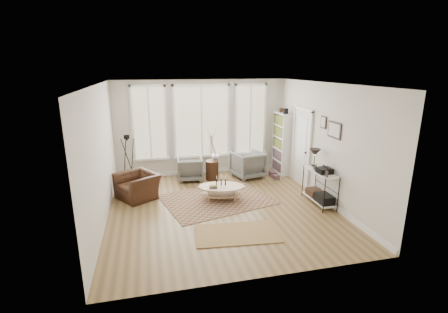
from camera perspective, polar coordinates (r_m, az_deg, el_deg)
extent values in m
plane|color=olive|center=(7.84, -0.42, -9.01)|extent=(5.50, 5.50, 0.00)
plane|color=white|center=(7.15, -0.47, 12.66)|extent=(5.50, 5.50, 0.00)
cube|color=beige|center=(10.00, -3.96, 5.06)|extent=(5.20, 0.04, 2.90)
cube|color=beige|center=(4.85, 6.85, -6.44)|extent=(5.20, 0.04, 2.90)
cube|color=beige|center=(7.26, -20.87, 0.08)|extent=(0.04, 5.50, 2.90)
cube|color=beige|center=(8.32, 17.31, 2.26)|extent=(0.04, 5.50, 2.90)
cube|color=white|center=(10.33, -3.81, -2.55)|extent=(5.10, 0.04, 0.12)
cube|color=white|center=(8.72, 16.50, -6.67)|extent=(0.03, 5.40, 0.12)
cube|color=tan|center=(9.95, -3.96, 6.17)|extent=(1.60, 0.03, 2.10)
cube|color=tan|center=(9.82, -12.96, 5.70)|extent=(0.90, 0.03, 2.10)
cube|color=tan|center=(10.31, 4.62, 6.49)|extent=(0.90, 0.03, 2.10)
cube|color=white|center=(9.93, -3.94, 6.16)|extent=(1.74, 0.06, 2.24)
cube|color=white|center=(9.80, -12.96, 5.68)|extent=(1.04, 0.06, 2.24)
cube|color=white|center=(10.29, 4.65, 6.47)|extent=(1.04, 0.06, 2.24)
cube|color=white|center=(10.14, -3.81, 0.11)|extent=(4.10, 0.12, 0.06)
cube|color=silver|center=(9.38, 13.48, 1.46)|extent=(0.04, 0.88, 2.10)
cube|color=white|center=(9.31, 13.47, 2.95)|extent=(0.01, 0.55, 1.20)
cube|color=white|center=(8.95, 14.78, 0.72)|extent=(0.06, 0.08, 2.18)
cube|color=white|center=(9.80, 12.13, 2.14)|extent=(0.06, 0.08, 2.18)
cube|color=white|center=(9.18, 13.82, 8.08)|extent=(0.06, 1.06, 0.08)
sphere|color=black|center=(9.09, 14.13, 0.65)|extent=(0.06, 0.06, 0.06)
cube|color=white|center=(9.92, 11.00, 1.77)|extent=(0.30, 0.03, 1.90)
cube|color=white|center=(10.65, 9.21, 2.79)|extent=(0.30, 0.03, 1.90)
cube|color=white|center=(10.35, 10.84, 2.34)|extent=(0.02, 0.85, 1.90)
cube|color=white|center=(10.29, 10.07, 2.30)|extent=(0.30, 0.81, 1.90)
cube|color=brown|center=(10.29, 10.07, 2.30)|extent=(0.24, 0.75, 1.76)
cube|color=black|center=(9.92, 10.81, 7.84)|extent=(0.12, 0.10, 0.16)
sphere|color=#361D11|center=(10.24, 10.01, 8.05)|extent=(0.14, 0.14, 0.14)
cube|color=white|center=(8.36, 16.30, -7.18)|extent=(0.37, 1.07, 0.03)
cube|color=white|center=(8.12, 16.67, -2.61)|extent=(0.37, 1.07, 0.02)
cylinder|color=black|center=(7.74, 17.22, -6.67)|extent=(0.02, 0.02, 0.85)
cylinder|color=black|center=(7.92, 19.48, -6.36)|extent=(0.02, 0.02, 0.85)
cylinder|color=black|center=(8.60, 13.70, -4.16)|extent=(0.02, 0.02, 0.85)
cylinder|color=black|center=(8.77, 15.80, -3.94)|extent=(0.02, 0.02, 0.85)
cylinder|color=black|center=(8.40, 15.53, -1.54)|extent=(0.14, 0.14, 0.02)
cylinder|color=black|center=(8.36, 15.60, -0.63)|extent=(0.02, 0.02, 0.30)
cone|color=black|center=(8.31, 15.70, 0.70)|extent=(0.28, 0.28, 0.18)
cube|color=black|center=(7.98, 17.25, -2.35)|extent=(0.32, 0.30, 0.13)
cube|color=black|center=(8.12, 17.22, -7.10)|extent=(0.32, 0.45, 0.20)
cube|color=#361D11|center=(8.50, 15.63, -6.08)|extent=(0.32, 0.40, 0.16)
cube|color=black|center=(7.70, 17.61, -2.93)|extent=(0.02, 0.10, 0.14)
cube|color=black|center=(8.15, 15.70, -1.85)|extent=(0.02, 0.10, 0.12)
cube|color=black|center=(7.90, 18.87, 4.42)|extent=(0.03, 0.52, 0.38)
cube|color=white|center=(7.89, 18.77, 4.42)|extent=(0.01, 0.44, 0.30)
cube|color=black|center=(8.30, 17.12, 5.77)|extent=(0.03, 0.24, 0.30)
cube|color=white|center=(8.29, 17.03, 5.77)|extent=(0.01, 0.18, 0.24)
cube|color=brown|center=(8.31, -1.26, -7.52)|extent=(3.00, 2.53, 0.01)
cube|color=brown|center=(6.72, 2.29, -13.33)|extent=(1.77, 1.10, 0.01)
ellipsoid|color=tan|center=(8.24, -0.43, -6.51)|extent=(1.09, 0.80, 0.03)
ellipsoid|color=tan|center=(8.18, -0.44, -5.32)|extent=(1.27, 0.94, 0.04)
cylinder|color=tan|center=(8.02, -2.39, -7.18)|extent=(0.03, 0.03, 0.33)
cylinder|color=tan|center=(8.15, 2.07, -6.78)|extent=(0.03, 0.03, 0.33)
cylinder|color=tan|center=(8.35, -2.87, -6.24)|extent=(0.03, 0.03, 0.33)
cylinder|color=tan|center=(8.48, 1.41, -5.87)|extent=(0.03, 0.03, 0.33)
cylinder|color=black|center=(8.16, -1.26, -4.61)|extent=(0.03, 0.03, 0.16)
cylinder|color=black|center=(8.18, -0.51, -4.55)|extent=(0.03, 0.03, 0.16)
cylinder|color=black|center=(8.21, 0.24, -4.49)|extent=(0.03, 0.03, 0.16)
cube|color=#244622|center=(8.04, -1.84, -5.34)|extent=(0.20, 0.15, 0.05)
imported|color=slate|center=(9.66, -6.00, -2.14)|extent=(0.79, 0.81, 0.69)
imported|color=slate|center=(9.85, 4.20, -1.39)|extent=(1.03, 1.05, 0.80)
cylinder|color=#361D11|center=(9.65, -2.12, -2.41)|extent=(0.38, 0.38, 0.58)
imported|color=silver|center=(9.71, -1.53, 0.19)|extent=(0.28, 0.28, 0.24)
imported|color=#361D11|center=(8.60, -14.97, -5.00)|extent=(1.30, 1.26, 0.64)
cylinder|color=black|center=(9.29, -16.74, 2.90)|extent=(0.06, 0.06, 0.06)
cube|color=black|center=(9.27, -16.78, 3.33)|extent=(0.16, 0.12, 0.10)
cylinder|color=black|center=(9.19, -16.80, 3.23)|extent=(0.06, 0.08, 0.06)
cube|color=brown|center=(10.09, 8.57, -3.02)|extent=(0.22, 0.27, 0.16)
cube|color=brown|center=(9.84, 9.20, -3.62)|extent=(0.17, 0.22, 0.13)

